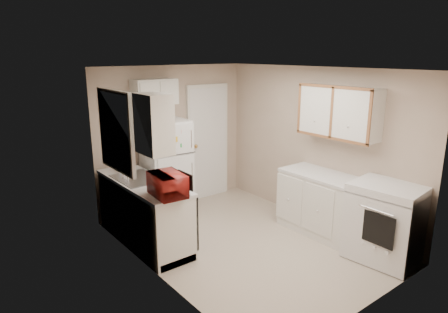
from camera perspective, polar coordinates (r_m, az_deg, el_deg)
floor at (r=5.78m, az=3.13°, el=-12.11°), size 3.80×3.80×0.00m
ceiling at (r=5.16m, az=3.51°, el=12.41°), size 3.80×3.80×0.00m
wall_left at (r=4.58m, az=-9.99°, el=-3.40°), size 3.80×3.80×0.00m
wall_right at (r=6.33m, az=12.87°, el=1.52°), size 3.80×3.80×0.00m
wall_back at (r=6.84m, az=-7.27°, el=2.75°), size 2.80×2.80×0.00m
wall_front at (r=4.19m, az=20.85°, el=-5.91°), size 2.80×2.80×0.00m
left_counter at (r=5.72m, az=-11.32°, el=-7.74°), size 0.60×1.80×0.90m
dishwasher at (r=5.35m, az=-5.58°, el=-8.66°), size 0.03×0.58×0.72m
sink at (r=5.70m, az=-12.22°, el=-3.45°), size 0.54×0.74×0.16m
microwave at (r=4.90m, az=-8.01°, el=-3.94°), size 0.54×0.33×0.34m
soap_bottle at (r=6.02m, az=-14.53°, el=-1.23°), size 0.11×0.11×0.21m
window_blinds at (r=5.42m, az=-15.11°, el=3.51°), size 0.10×0.98×1.08m
upper_cabinet_left at (r=4.69m, az=-9.98°, el=4.61°), size 0.30×0.45×0.70m
refrigerator at (r=6.44m, az=-8.26°, el=-1.77°), size 0.71×0.69×1.59m
cabinet_over_fridge at (r=6.40m, az=-9.90°, el=9.07°), size 0.70×0.30×0.40m
interior_door at (r=7.23m, az=-2.30°, el=2.03°), size 0.86×0.06×2.08m
right_counter at (r=5.87m, az=16.66°, el=-7.48°), size 0.60×2.00×0.90m
stove at (r=5.53m, az=22.03°, el=-8.69°), size 0.77×0.91×1.02m
upper_cabinet_right at (r=5.81m, az=16.09°, el=6.18°), size 0.30×1.20×0.70m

